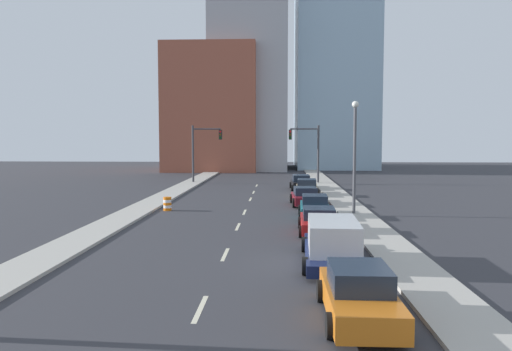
{
  "coord_description": "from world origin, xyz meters",
  "views": [
    {
      "loc": [
        2.3,
        -6.01,
        5.05
      ],
      "look_at": [
        0.6,
        31.96,
        2.2
      ],
      "focal_mm": 35.0,
      "sensor_mm": 36.0,
      "label": 1
    }
  ],
  "objects": [
    {
      "name": "building_brick_left",
      "position": [
        -8.02,
        73.82,
        9.56
      ],
      "size": [
        14.0,
        16.0,
        19.12
      ],
      "color": "#9E513D",
      "rests_on": "ground"
    },
    {
      "name": "lane_stripe_at_40m",
      "position": [
        0.0,
        40.3,
        0.0
      ],
      "size": [
        0.16,
        2.4,
        0.01
      ],
      "primitive_type": "cube",
      "color": "beige",
      "rests_on": "ground"
    },
    {
      "name": "building_glass_right",
      "position": [
        11.8,
        81.82,
        17.54
      ],
      "size": [
        13.0,
        20.0,
        35.09
      ],
      "color": "#99B7CC",
      "rests_on": "ground"
    },
    {
      "name": "sedan_black",
      "position": [
        4.53,
        42.92,
        0.66
      ],
      "size": [
        2.18,
        4.84,
        1.46
      ],
      "rotation": [
        0.0,
        0.0,
        0.03
      ],
      "color": "black",
      "rests_on": "ground"
    },
    {
      "name": "sedan_maroon",
      "position": [
        4.35,
        31.43,
        0.64
      ],
      "size": [
        2.29,
        4.49,
        1.37
      ],
      "rotation": [
        0.0,
        0.0,
        0.04
      ],
      "color": "maroon",
      "rests_on": "ground"
    },
    {
      "name": "street_lamp",
      "position": [
        7.25,
        26.6,
        4.37
      ],
      "size": [
        0.44,
        0.44,
        7.44
      ],
      "color": "#4C4C51",
      "rests_on": "ground"
    },
    {
      "name": "sidewalk_right",
      "position": [
        7.4,
        51.32,
        0.07
      ],
      "size": [
        2.24,
        102.64,
        0.15
      ],
      "color": "#ADA89E",
      "rests_on": "ground"
    },
    {
      "name": "lane_stripe_at_8m",
      "position": [
        0.0,
        8.33,
        0.0
      ],
      "size": [
        0.16,
        2.4,
        0.01
      ],
      "primitive_type": "cube",
      "color": "beige",
      "rests_on": "ground"
    },
    {
      "name": "sidewalk_left",
      "position": [
        -7.4,
        51.32,
        0.07
      ],
      "size": [
        2.24,
        102.64,
        0.15
      ],
      "color": "#ADA89E",
      "rests_on": "ground"
    },
    {
      "name": "lane_stripe_at_47m",
      "position": [
        0.0,
        46.95,
        0.0
      ],
      "size": [
        0.16,
        2.4,
        0.01
      ],
      "primitive_type": "cube",
      "color": "beige",
      "rests_on": "ground"
    },
    {
      "name": "box_truck_navy",
      "position": [
        4.49,
        13.79,
        0.87
      ],
      "size": [
        2.65,
        6.19,
        1.8
      ],
      "rotation": [
        0.0,
        0.0,
        -0.04
      ],
      "color": "#141E47",
      "rests_on": "ground"
    },
    {
      "name": "sedan_teal",
      "position": [
        4.62,
        25.61,
        0.66
      ],
      "size": [
        2.17,
        4.44,
        1.45
      ],
      "rotation": [
        0.0,
        0.0,
        -0.03
      ],
      "color": "#196B75",
      "rests_on": "ground"
    },
    {
      "name": "lane_stripe_at_35m",
      "position": [
        0.0,
        34.95,
        0.0
      ],
      "size": [
        0.16,
        2.4,
        0.01
      ],
      "primitive_type": "cube",
      "color": "beige",
      "rests_on": "ground"
    },
    {
      "name": "traffic_signal_right",
      "position": [
        5.83,
        49.44,
        4.11
      ],
      "size": [
        3.4,
        0.35,
        6.47
      ],
      "color": "#38383D",
      "rests_on": "ground"
    },
    {
      "name": "lane_stripe_at_15m",
      "position": [
        0.0,
        15.26,
        0.0
      ],
      "size": [
        0.16,
        2.4,
        0.01
      ],
      "primitive_type": "cube",
      "color": "beige",
      "rests_on": "ground"
    },
    {
      "name": "sedan_orange",
      "position": [
        4.56,
        7.7,
        0.69
      ],
      "size": [
        2.11,
        4.62,
        1.51
      ],
      "rotation": [
        0.0,
        0.0,
        0.0
      ],
      "color": "orange",
      "rests_on": "ground"
    },
    {
      "name": "traffic_signal_left",
      "position": [
        -6.37,
        49.44,
        4.11
      ],
      "size": [
        3.4,
        0.35,
        6.47
      ],
      "color": "#38383D",
      "rests_on": "ground"
    },
    {
      "name": "sedan_tan",
      "position": [
        4.79,
        37.58,
        0.67
      ],
      "size": [
        2.28,
        4.72,
        1.48
      ],
      "rotation": [
        0.0,
        0.0,
        -0.05
      ],
      "color": "tan",
      "rests_on": "ground"
    },
    {
      "name": "lane_stripe_at_22m",
      "position": [
        0.0,
        22.1,
        0.0
      ],
      "size": [
        0.16,
        2.4,
        0.01
      ],
      "primitive_type": "cube",
      "color": "beige",
      "rests_on": "ground"
    },
    {
      "name": "sedan_red",
      "position": [
        4.47,
        20.45,
        0.62
      ],
      "size": [
        2.26,
        4.46,
        1.35
      ],
      "rotation": [
        0.0,
        0.0,
        -0.03
      ],
      "color": "red",
      "rests_on": "ground"
    },
    {
      "name": "lane_stripe_at_28m",
      "position": [
        0.0,
        27.73,
        0.0
      ],
      "size": [
        0.16,
        2.4,
        0.01
      ],
      "primitive_type": "cube",
      "color": "beige",
      "rests_on": "ground"
    },
    {
      "name": "traffic_barrel",
      "position": [
        -5.44,
        28.24,
        0.47
      ],
      "size": [
        0.56,
        0.56,
        0.95
      ],
      "color": "orange",
      "rests_on": "ground"
    },
    {
      "name": "building_office_center",
      "position": [
        -2.36,
        77.82,
        15.24
      ],
      "size": [
        12.0,
        20.0,
        30.47
      ],
      "color": "#A8A8AD",
      "rests_on": "ground"
    }
  ]
}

